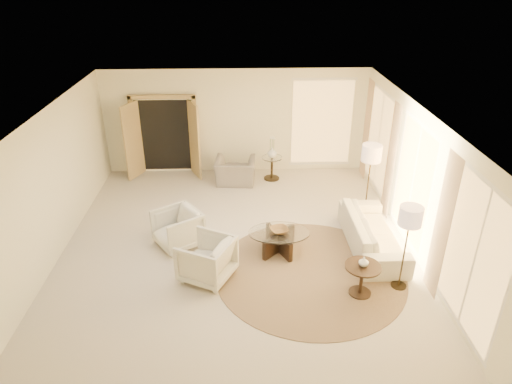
{
  "coord_description": "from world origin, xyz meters",
  "views": [
    {
      "loc": [
        0.11,
        -7.72,
        5.19
      ],
      "look_at": [
        0.4,
        0.4,
        1.1
      ],
      "focal_mm": 32.0,
      "sensor_mm": 36.0,
      "label": 1
    }
  ],
  "objects_px": {
    "sofa": "(373,233)",
    "bowl": "(279,230)",
    "end_table": "(362,275)",
    "armchair_right": "(207,257)",
    "accent_chair": "(235,167)",
    "end_vase": "(364,262)",
    "side_vase": "(272,152)",
    "coffee_table": "(279,239)",
    "side_table": "(272,166)",
    "armchair_left": "(178,227)",
    "floor_lamp_near": "(371,156)",
    "floor_lamp_far": "(410,220)"
  },
  "relations": [
    {
      "from": "sofa",
      "to": "bowl",
      "type": "distance_m",
      "value": 1.9
    },
    {
      "from": "end_table",
      "to": "armchair_right",
      "type": "bearing_deg",
      "value": 168.14
    },
    {
      "from": "accent_chair",
      "to": "end_vase",
      "type": "relative_size",
      "value": 5.75
    },
    {
      "from": "end_vase",
      "to": "side_vase",
      "type": "distance_m",
      "value": 4.96
    },
    {
      "from": "coffee_table",
      "to": "end_vase",
      "type": "xyz_separation_m",
      "value": [
        1.32,
        -1.37,
        0.39
      ]
    },
    {
      "from": "accent_chair",
      "to": "side_table",
      "type": "height_order",
      "value": "accent_chair"
    },
    {
      "from": "sofa",
      "to": "armchair_left",
      "type": "bearing_deg",
      "value": 86.4
    },
    {
      "from": "end_table",
      "to": "bowl",
      "type": "distance_m",
      "value": 1.9
    },
    {
      "from": "accent_chair",
      "to": "coffee_table",
      "type": "relative_size",
      "value": 0.73
    },
    {
      "from": "armchair_left",
      "to": "armchair_right",
      "type": "bearing_deg",
      "value": -3.83
    },
    {
      "from": "bowl",
      "to": "floor_lamp_near",
      "type": "bearing_deg",
      "value": 32.26
    },
    {
      "from": "side_vase",
      "to": "end_table",
      "type": "bearing_deg",
      "value": -75.67
    },
    {
      "from": "armchair_right",
      "to": "coffee_table",
      "type": "bearing_deg",
      "value": 146.72
    },
    {
      "from": "coffee_table",
      "to": "bowl",
      "type": "relative_size",
      "value": 3.94
    },
    {
      "from": "armchair_left",
      "to": "side_table",
      "type": "bearing_deg",
      "value": 111.63
    },
    {
      "from": "armchair_right",
      "to": "sofa",
      "type": "bearing_deg",
      "value": 131.64
    },
    {
      "from": "floor_lamp_near",
      "to": "side_vase",
      "type": "bearing_deg",
      "value": 132.61
    },
    {
      "from": "bowl",
      "to": "side_vase",
      "type": "height_order",
      "value": "side_vase"
    },
    {
      "from": "coffee_table",
      "to": "side_vase",
      "type": "relative_size",
      "value": 5.17
    },
    {
      "from": "sofa",
      "to": "armchair_left",
      "type": "height_order",
      "value": "armchair_left"
    },
    {
      "from": "floor_lamp_far",
      "to": "bowl",
      "type": "distance_m",
      "value": 2.54
    },
    {
      "from": "armchair_right",
      "to": "side_vase",
      "type": "height_order",
      "value": "side_vase"
    },
    {
      "from": "sofa",
      "to": "end_table",
      "type": "distance_m",
      "value": 1.56
    },
    {
      "from": "side_table",
      "to": "floor_lamp_near",
      "type": "height_order",
      "value": "floor_lamp_near"
    },
    {
      "from": "armchair_right",
      "to": "accent_chair",
      "type": "relative_size",
      "value": 0.87
    },
    {
      "from": "accent_chair",
      "to": "side_table",
      "type": "relative_size",
      "value": 1.63
    },
    {
      "from": "coffee_table",
      "to": "floor_lamp_near",
      "type": "distance_m",
      "value": 2.72
    },
    {
      "from": "floor_lamp_near",
      "to": "floor_lamp_far",
      "type": "bearing_deg",
      "value": -90.0
    },
    {
      "from": "armchair_left",
      "to": "accent_chair",
      "type": "xyz_separation_m",
      "value": [
        1.15,
        2.92,
        0.02
      ]
    },
    {
      "from": "armchair_right",
      "to": "floor_lamp_far",
      "type": "xyz_separation_m",
      "value": [
        3.44,
        -0.4,
        0.94
      ]
    },
    {
      "from": "armchair_right",
      "to": "end_vase",
      "type": "relative_size",
      "value": 4.99
    },
    {
      "from": "coffee_table",
      "to": "side_vase",
      "type": "height_order",
      "value": "side_vase"
    },
    {
      "from": "armchair_right",
      "to": "end_vase",
      "type": "bearing_deg",
      "value": 104.8
    },
    {
      "from": "side_table",
      "to": "sofa",
      "type": "bearing_deg",
      "value": -61.78
    },
    {
      "from": "sofa",
      "to": "side_vase",
      "type": "xyz_separation_m",
      "value": [
        -1.81,
        3.37,
        0.41
      ]
    },
    {
      "from": "coffee_table",
      "to": "floor_lamp_far",
      "type": "relative_size",
      "value": 0.86
    },
    {
      "from": "end_vase",
      "to": "floor_lamp_far",
      "type": "bearing_deg",
      "value": 12.82
    },
    {
      "from": "coffee_table",
      "to": "floor_lamp_near",
      "type": "height_order",
      "value": "floor_lamp_near"
    },
    {
      "from": "side_table",
      "to": "end_vase",
      "type": "bearing_deg",
      "value": -75.67
    },
    {
      "from": "armchair_left",
      "to": "accent_chair",
      "type": "height_order",
      "value": "accent_chair"
    },
    {
      "from": "sofa",
      "to": "side_table",
      "type": "bearing_deg",
      "value": 27.96
    },
    {
      "from": "accent_chair",
      "to": "end_vase",
      "type": "xyz_separation_m",
      "value": [
        2.2,
        -4.59,
        0.23
      ]
    },
    {
      "from": "end_table",
      "to": "end_vase",
      "type": "bearing_deg",
      "value": 0.0
    },
    {
      "from": "end_vase",
      "to": "armchair_right",
      "type": "bearing_deg",
      "value": 168.14
    },
    {
      "from": "armchair_right",
      "to": "side_table",
      "type": "height_order",
      "value": "armchair_right"
    },
    {
      "from": "armchair_right",
      "to": "floor_lamp_far",
      "type": "relative_size",
      "value": 0.55
    },
    {
      "from": "end_table",
      "to": "side_table",
      "type": "distance_m",
      "value": 4.96
    },
    {
      "from": "floor_lamp_near",
      "to": "end_table",
      "type": "bearing_deg",
      "value": -105.56
    },
    {
      "from": "armchair_left",
      "to": "end_table",
      "type": "height_order",
      "value": "armchair_left"
    },
    {
      "from": "floor_lamp_far",
      "to": "coffee_table",
      "type": "bearing_deg",
      "value": 149.84
    }
  ]
}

